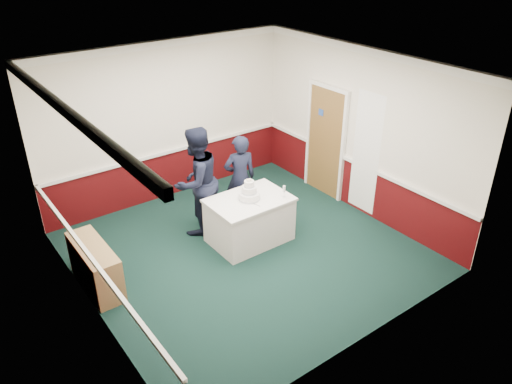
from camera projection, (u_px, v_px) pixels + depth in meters
ground at (246, 251)px, 8.20m from camera, size 5.00×5.00×0.00m
room_shell at (226, 127)px, 7.75m from camera, size 5.00×5.00×3.00m
sideboard at (96, 267)px, 7.24m from camera, size 0.41×1.20×0.70m
cake_table at (249, 219)px, 8.31m from camera, size 1.32×0.92×0.79m
wedding_cake at (249, 193)px, 8.07m from camera, size 0.35×0.35×0.36m
cake_knife at (255, 204)px, 7.96m from camera, size 0.07×0.22×0.00m
champagne_flute at (284, 189)px, 8.12m from camera, size 0.05×0.05×0.21m
person_man at (197, 181)px, 8.33m from camera, size 1.08×0.94×1.90m
person_woman at (240, 178)px, 8.78m from camera, size 0.67×0.54×1.60m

